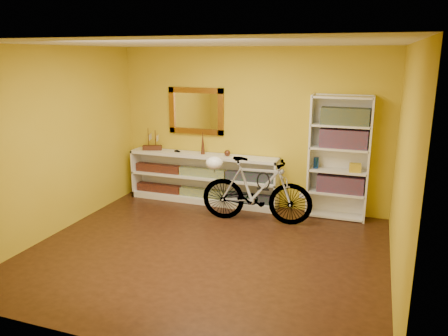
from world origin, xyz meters
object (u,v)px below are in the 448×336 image
(bookcase, at_px, (339,158))
(helmet, at_px, (214,163))
(console_unit, at_px, (203,178))
(bicycle, at_px, (256,190))

(bookcase, distance_m, helmet, 1.89)
(console_unit, height_order, helmet, helmet)
(bicycle, bearing_deg, console_unit, 56.94)
(bookcase, height_order, bicycle, bookcase)
(bookcase, xyz_separation_m, bicycle, (-1.12, -0.61, -0.45))
(console_unit, relative_size, helmet, 9.79)
(console_unit, height_order, bicycle, bicycle)
(bicycle, xyz_separation_m, helmet, (-0.65, -0.06, 0.38))
(console_unit, relative_size, bookcase, 1.37)
(bicycle, bearing_deg, bookcase, -66.67)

